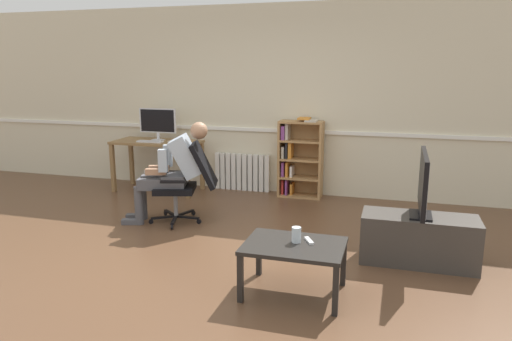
% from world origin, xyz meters
% --- Properties ---
extents(ground_plane, '(18.00, 18.00, 0.00)m').
position_xyz_m(ground_plane, '(0.00, 0.00, 0.00)').
color(ground_plane, brown).
extents(back_wall, '(12.00, 0.13, 2.70)m').
position_xyz_m(back_wall, '(0.00, 2.65, 1.35)').
color(back_wall, beige).
rests_on(back_wall, ground_plane).
extents(computer_desk, '(1.28, 0.60, 0.76)m').
position_xyz_m(computer_desk, '(-1.76, 2.15, 0.65)').
color(computer_desk, olive).
rests_on(computer_desk, ground_plane).
extents(imac_monitor, '(0.59, 0.14, 0.47)m').
position_xyz_m(imac_monitor, '(-1.78, 2.23, 1.03)').
color(imac_monitor, silver).
rests_on(imac_monitor, computer_desk).
extents(keyboard, '(0.39, 0.12, 0.02)m').
position_xyz_m(keyboard, '(-1.80, 2.01, 0.77)').
color(keyboard, silver).
rests_on(keyboard, computer_desk).
extents(computer_mouse, '(0.06, 0.10, 0.03)m').
position_xyz_m(computer_mouse, '(-1.47, 2.03, 0.77)').
color(computer_mouse, white).
rests_on(computer_mouse, computer_desk).
extents(bookshelf, '(0.62, 0.29, 1.14)m').
position_xyz_m(bookshelf, '(0.31, 2.44, 0.56)').
color(bookshelf, '#AD7F4C').
rests_on(bookshelf, ground_plane).
extents(radiator, '(0.85, 0.08, 0.55)m').
position_xyz_m(radiator, '(-0.56, 2.54, 0.28)').
color(radiator, white).
rests_on(radiator, ground_plane).
extents(office_chair, '(0.82, 0.67, 0.97)m').
position_xyz_m(office_chair, '(-0.71, 0.93, 0.52)').
color(office_chair, black).
rests_on(office_chair, ground_plane).
extents(person_seated, '(1.03, 0.58, 1.20)m').
position_xyz_m(person_seated, '(-0.88, 0.88, 0.65)').
color(person_seated, '#4C4C51').
rests_on(person_seated, ground_plane).
extents(tv_stand, '(1.06, 0.43, 0.46)m').
position_xyz_m(tv_stand, '(1.88, 0.41, 0.23)').
color(tv_stand, '#3D3833').
rests_on(tv_stand, ground_plane).
extents(tv_screen, '(0.20, 0.89, 0.60)m').
position_xyz_m(tv_screen, '(1.88, 0.41, 0.78)').
color(tv_screen, black).
rests_on(tv_screen, tv_stand).
extents(coffee_table, '(0.81, 0.59, 0.43)m').
position_xyz_m(coffee_table, '(0.88, -0.54, 0.38)').
color(coffee_table, black).
rests_on(coffee_table, ground_plane).
extents(drinking_glass, '(0.08, 0.08, 0.13)m').
position_xyz_m(drinking_glass, '(0.89, -0.49, 0.49)').
color(drinking_glass, silver).
rests_on(drinking_glass, coffee_table).
extents(spare_remote, '(0.10, 0.15, 0.02)m').
position_xyz_m(spare_remote, '(0.99, -0.45, 0.44)').
color(spare_remote, white).
rests_on(spare_remote, coffee_table).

